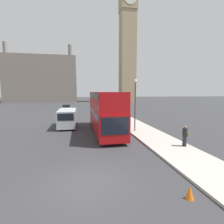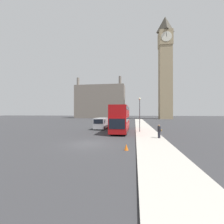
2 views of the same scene
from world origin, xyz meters
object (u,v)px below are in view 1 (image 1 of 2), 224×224
Objects in this scene: red_double_decker_bus at (105,110)px; pedestrian at (185,136)px; clock_tower at (128,37)px; white_van at (67,118)px; parked_sedan at (67,109)px; street_lamp at (135,97)px.

pedestrian is (5.39, -6.78, -1.49)m from red_double_decker_bus.
clock_tower is 64.47m from white_van.
red_double_decker_bus is 8.79m from pedestrian.
red_double_decker_bus reaches higher than white_van.
parked_sedan is (-24.12, -35.71, -27.50)m from clock_tower.
pedestrian is (-13.18, -64.10, -27.23)m from clock_tower.
parked_sedan is at bearing -124.04° from clock_tower.
street_lamp is at bearing -104.79° from clock_tower.
red_double_decker_bus is at bearing 128.48° from pedestrian.
white_van is 9.00m from street_lamp.
clock_tower is 4.81× the size of red_double_decker_bus.
red_double_decker_bus is at bearing -107.95° from clock_tower.
white_van is 3.16× the size of pedestrian.
clock_tower is 9.80× the size of street_lamp.
white_van is at bearing 133.41° from pedestrian.
white_van is 0.93× the size of street_lamp.
pedestrian is at bearing -46.59° from white_van.
clock_tower is at bearing 78.38° from pedestrian.
red_double_decker_bus is (-18.57, -57.32, -25.74)m from clock_tower.
parked_sedan is (-8.76, 22.47, -3.14)m from street_lamp.
street_lamp is at bearing -68.69° from parked_sedan.
street_lamp is (-2.18, 5.92, 2.87)m from pedestrian.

